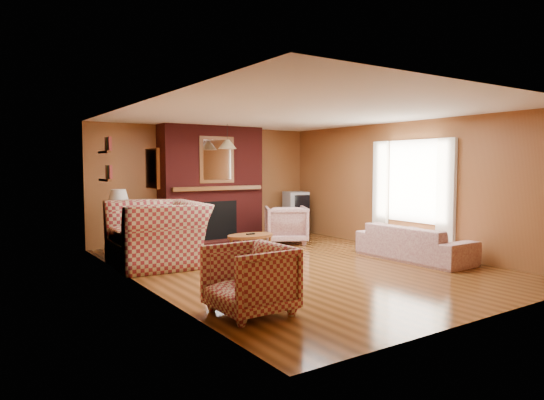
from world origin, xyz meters
TOP-DOWN VIEW (x-y plane):
  - floor at (0.00, 0.00)m, footprint 6.50×6.50m
  - ceiling at (0.00, 0.00)m, footprint 6.50×6.50m
  - wall_back at (0.00, 3.25)m, footprint 6.50×0.00m
  - wall_front at (0.00, -3.25)m, footprint 6.50×0.00m
  - wall_left at (-2.50, 0.00)m, footprint 0.00×6.50m
  - wall_right at (2.50, 0.00)m, footprint 0.00×6.50m
  - fireplace at (0.00, 2.98)m, footprint 2.20×0.82m
  - window_right at (2.45, -0.20)m, footprint 0.10×1.85m
  - bookshelf at (-2.44, 1.90)m, footprint 0.09×0.55m
  - botanical_print at (-2.47, -0.30)m, footprint 0.05×0.40m
  - pendant_light at (0.00, 2.30)m, footprint 0.36×0.36m
  - plaid_loveseat at (-1.85, 1.26)m, footprint 1.45×1.64m
  - plaid_armchair at (-1.95, -1.76)m, footprint 0.84×0.81m
  - floral_sofa at (1.90, -0.74)m, footprint 0.81×2.00m
  - floral_armchair at (1.11, 1.87)m, footprint 1.12×1.13m
  - coffee_table at (-0.41, 0.76)m, footprint 0.84×0.52m
  - side_table at (-2.10, 2.45)m, footprint 0.40×0.40m
  - table_lamp at (-2.10, 2.45)m, footprint 0.38×0.38m
  - tv_stand at (2.05, 2.80)m, footprint 0.52×0.48m
  - crt_tv at (2.05, 2.79)m, footprint 0.56×0.56m

SIDE VIEW (x-z plane):
  - floor at x=0.00m, z-range 0.00..0.00m
  - side_table at x=-2.10m, z-range 0.00..0.53m
  - tv_stand at x=2.05m, z-range 0.00..0.54m
  - floral_sofa at x=1.90m, z-range 0.00..0.58m
  - coffee_table at x=-0.41m, z-range 0.15..0.60m
  - plaid_armchair at x=-1.95m, z-range 0.00..0.75m
  - floral_armchair at x=1.11m, z-range 0.00..0.76m
  - plaid_loveseat at x=-1.85m, z-range 0.00..1.01m
  - crt_tv at x=2.05m, z-range 0.54..0.98m
  - table_lamp at x=-2.10m, z-range 0.57..1.20m
  - window_right at x=2.45m, z-range 0.13..2.13m
  - fireplace at x=0.00m, z-range -0.02..2.38m
  - wall_back at x=0.00m, z-range -2.05..4.45m
  - wall_front at x=0.00m, z-range -2.05..4.45m
  - wall_left at x=-2.50m, z-range -2.05..4.45m
  - wall_right at x=2.50m, z-range -2.05..4.45m
  - botanical_print at x=-2.47m, z-range 1.30..1.80m
  - bookshelf at x=-2.44m, z-range 1.31..2.02m
  - pendant_light at x=0.00m, z-range 1.76..2.24m
  - ceiling at x=0.00m, z-range 2.40..2.40m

